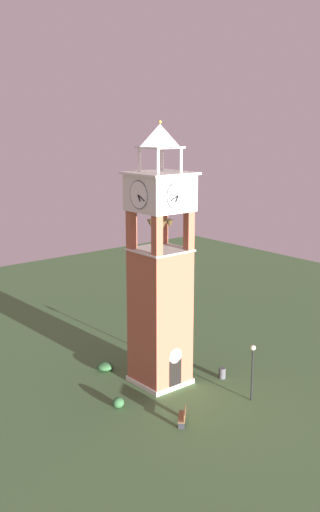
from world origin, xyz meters
TOP-DOWN VIEW (x-y plane):
  - ground at (0.00, 0.00)m, footprint 80.00×80.00m
  - clock_tower at (-0.00, -0.00)m, footprint 3.98×3.98m
  - park_bench at (-2.73, -5.60)m, footprint 1.43×1.45m
  - lamp_post at (2.95, -6.23)m, footprint 0.36×0.36m
  - trash_bin at (3.93, -2.48)m, footprint 0.52×0.52m
  - shrub_near_entry at (-1.96, 4.24)m, footprint 1.28×1.28m
  - shrub_left_of_tower at (-4.67, -1.30)m, footprint 0.78×0.78m
  - shrub_behind_bench at (3.05, 0.74)m, footprint 1.17×1.17m

SIDE VIEW (x-z plane):
  - ground at x=0.00m, z-range 0.00..0.00m
  - shrub_behind_bench at x=3.05m, z-range 0.00..0.61m
  - shrub_near_entry at x=-1.96m, z-range 0.00..0.62m
  - shrub_left_of_tower at x=-4.67m, z-range 0.00..0.68m
  - trash_bin at x=3.93m, z-range 0.00..0.80m
  - park_bench at x=-2.73m, z-range 0.01..0.96m
  - lamp_post at x=2.95m, z-range 0.76..4.76m
  - clock_tower at x=0.00m, z-range -1.66..17.02m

